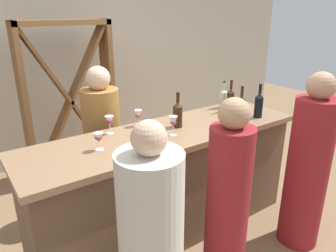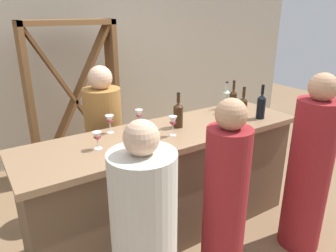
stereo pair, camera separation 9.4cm
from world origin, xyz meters
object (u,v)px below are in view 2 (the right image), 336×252
at_px(wine_bottle_center_amber_brown, 233,100).
at_px(person_center_guest, 145,249).
at_px(wine_glass_far_center, 110,120).
at_px(person_right_guest, 309,172).
at_px(wine_rack, 75,100).
at_px(wine_bottle_leftmost_amber_brown, 178,114).
at_px(wine_glass_far_left, 97,137).
at_px(wine_glass_near_right, 173,122).
at_px(wine_bottle_second_right_clear_pale, 226,98).
at_px(wine_glass_far_right, 139,115).
at_px(wine_glass_near_center, 240,113).
at_px(wine_glass_near_left, 229,118).
at_px(person_left_guest, 225,204).
at_px(wine_bottle_rightmost_near_black, 261,106).
at_px(person_server_behind, 105,147).
at_px(wine_bottle_second_left_amber_brown, 243,108).

relative_size(wine_bottle_center_amber_brown, person_center_guest, 0.22).
height_order(wine_glass_far_center, person_right_guest, person_right_guest).
distance_m(wine_rack, wine_bottle_leftmost_amber_brown, 1.67).
distance_m(wine_glass_far_left, wine_glass_far_center, 0.33).
relative_size(wine_bottle_leftmost_amber_brown, wine_glass_near_right, 1.86).
bearing_deg(wine_bottle_second_right_clear_pale, wine_glass_far_right, 178.30).
bearing_deg(person_center_guest, wine_glass_near_center, -44.99).
relative_size(wine_bottle_second_right_clear_pale, wine_glass_far_left, 2.09).
relative_size(wine_glass_near_left, person_left_guest, 0.12).
xyz_separation_m(wine_bottle_rightmost_near_black, wine_glass_far_left, (-1.55, 0.17, -0.03)).
distance_m(wine_bottle_rightmost_near_black, person_server_behind, 1.56).
bearing_deg(wine_rack, wine_glass_far_left, -101.90).
relative_size(wine_bottle_center_amber_brown, person_server_behind, 0.21).
relative_size(wine_bottle_second_right_clear_pale, person_center_guest, 0.19).
relative_size(wine_bottle_leftmost_amber_brown, wine_glass_far_center, 2.01).
distance_m(wine_glass_near_left, wine_glass_far_center, 1.00).
bearing_deg(wine_glass_far_right, person_server_behind, 114.17).
xyz_separation_m(wine_glass_near_left, wine_glass_near_center, (0.18, 0.06, -0.01)).
distance_m(wine_glass_near_center, wine_glass_far_right, 0.89).
distance_m(wine_bottle_second_left_amber_brown, person_right_guest, 0.78).
relative_size(wine_rack, wine_glass_near_left, 11.17).
bearing_deg(wine_glass_far_right, wine_bottle_center_amber_brown, -9.46).
bearing_deg(wine_bottle_leftmost_amber_brown, wine_glass_far_right, 140.36).
distance_m(wine_bottle_center_amber_brown, person_center_guest, 1.81).
height_order(wine_bottle_rightmost_near_black, person_center_guest, person_center_guest).
xyz_separation_m(wine_glass_far_center, person_left_guest, (0.43, -0.95, -0.43)).
bearing_deg(wine_glass_near_left, wine_glass_far_center, 149.07).
relative_size(wine_glass_near_right, wine_glass_far_left, 1.23).
xyz_separation_m(wine_glass_far_center, person_server_behind, (0.11, 0.43, -0.42)).
height_order(wine_bottle_second_right_clear_pale, wine_glass_near_center, wine_bottle_second_right_clear_pale).
height_order(wine_bottle_leftmost_amber_brown, person_left_guest, person_left_guest).
height_order(wine_glass_near_center, person_center_guest, person_center_guest).
relative_size(wine_bottle_second_right_clear_pale, wine_bottle_rightmost_near_black, 0.87).
distance_m(wine_glass_far_center, person_center_guest, 1.15).
distance_m(wine_bottle_leftmost_amber_brown, wine_bottle_second_left_amber_brown, 0.62).
xyz_separation_m(wine_glass_near_center, wine_glass_near_right, (-0.63, 0.11, 0.00)).
bearing_deg(wine_bottle_second_left_amber_brown, wine_bottle_leftmost_amber_brown, 162.66).
distance_m(wine_bottle_center_amber_brown, wine_glass_near_left, 0.55).
xyz_separation_m(wine_bottle_second_right_clear_pale, person_right_guest, (0.00, -1.02, -0.40)).
height_order(wine_glass_far_left, wine_glass_far_right, wine_glass_far_right).
bearing_deg(wine_bottle_second_right_clear_pale, person_left_guest, -132.11).
bearing_deg(wine_rack, wine_glass_far_center, -95.75).
relative_size(wine_bottle_center_amber_brown, person_right_guest, 0.21).
xyz_separation_m(wine_glass_far_center, person_right_guest, (1.30, -1.02, -0.40)).
bearing_deg(wine_glass_near_center, wine_bottle_rightmost_near_black, 5.43).
xyz_separation_m(wine_bottle_second_left_amber_brown, wine_bottle_rightmost_near_black, (0.20, -0.04, 0.00)).
xyz_separation_m(wine_bottle_second_left_amber_brown, wine_glass_near_center, (-0.11, -0.07, -0.01)).
bearing_deg(wine_bottle_rightmost_near_black, wine_bottle_second_right_clear_pale, 96.66).
height_order(wine_bottle_leftmost_amber_brown, person_right_guest, person_right_guest).
height_order(wine_glass_near_center, person_left_guest, person_left_guest).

